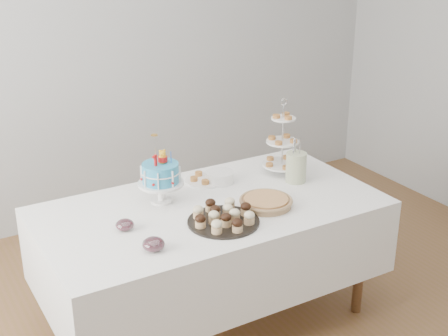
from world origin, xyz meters
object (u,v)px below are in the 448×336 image
table (211,241)px  tiered_stand (283,142)px  cupcake_tray (223,216)px  birthday_cake (161,184)px  pastry_plate (205,179)px  pie (266,202)px  jam_bowl_a (154,244)px  jam_bowl_b (125,225)px  plate_stack (220,177)px  utensil_pitcher (296,166)px

table → tiered_stand: (0.62, 0.20, 0.43)m
table → cupcake_tray: cupcake_tray is taller
birthday_cake → pastry_plate: (0.36, 0.14, -0.09)m
birthday_cake → pie: bearing=-48.7°
pie → pastry_plate: (-0.12, 0.48, -0.01)m
table → pie: (0.26, -0.17, 0.25)m
birthday_cake → tiered_stand: size_ratio=0.82×
cupcake_tray → jam_bowl_a: size_ratio=3.47×
cupcake_tray → pastry_plate: cupcake_tray is taller
cupcake_tray → jam_bowl_b: size_ratio=4.01×
plate_stack → pastry_plate: plate_stack is taller
plate_stack → pastry_plate: size_ratio=0.69×
cupcake_tray → tiered_stand: bearing=32.2°
pie → plate_stack: size_ratio=1.74×
table → birthday_cake: size_ratio=4.80×
pie → utensil_pitcher: size_ratio=1.07×
pie → pastry_plate: size_ratio=1.20×
table → pastry_plate: bearing=66.0°
jam_bowl_a → pastry_plate: bearing=44.7°
tiered_stand → utensil_pitcher: 0.19m
plate_stack → jam_bowl_b: size_ratio=1.81×
table → cupcake_tray: bearing=-101.6°
birthday_cake → jam_bowl_b: (-0.31, -0.21, -0.08)m
pie → jam_bowl_a: size_ratio=2.72×
cupcake_tray → pastry_plate: size_ratio=1.53×
tiered_stand → jam_bowl_b: size_ratio=5.05×
tiered_stand → pastry_plate: bearing=166.5°
cupcake_tray → tiered_stand: size_ratio=0.79×
table → plate_stack: bearing=50.9°
pie → jam_bowl_b: size_ratio=3.14×
birthday_cake → jam_bowl_a: birthday_cake is taller
cupcake_tray → table: bearing=78.4°
pie → jam_bowl_a: (-0.75, -0.14, 0.00)m
birthday_cake → cupcake_tray: 0.44m
cupcake_tray → tiered_stand: 0.81m
birthday_cake → jam_bowl_a: 0.55m
table → birthday_cake: birthday_cake is taller
jam_bowl_a → utensil_pitcher: utensil_pitcher is taller
tiered_stand → plate_stack: size_ratio=2.80×
tiered_stand → jam_bowl_a: 1.23m
pie → tiered_stand: 0.54m
pie → jam_bowl_b: jam_bowl_b is taller
cupcake_tray → jam_bowl_a: 0.45m
jam_bowl_a → pie: bearing=10.4°
birthday_cake → utensil_pitcher: 0.85m
plate_stack → pie: bearing=-82.8°
pie → pastry_plate: 0.50m
plate_stack → jam_bowl_a: bearing=-141.0°
pie → table: bearing=147.4°
table → birthday_cake: (-0.22, 0.18, 0.34)m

